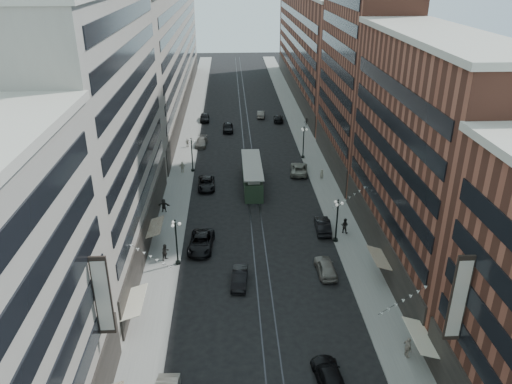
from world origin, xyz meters
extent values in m
plane|color=black|center=(0.00, 60.00, 0.00)|extent=(220.00, 220.00, 0.00)
cube|color=gray|center=(-11.00, 70.00, 0.07)|extent=(4.00, 180.00, 0.15)
cube|color=gray|center=(11.00, 70.00, 0.07)|extent=(4.00, 180.00, 0.15)
cube|color=#2D2D33|center=(-0.70, 70.00, 0.01)|extent=(0.12, 180.00, 0.02)
cube|color=#2D2D33|center=(0.70, 70.00, 0.01)|extent=(0.12, 180.00, 0.02)
cube|color=gray|center=(-17.00, 33.00, 14.00)|extent=(8.00, 36.00, 28.00)
cube|color=gray|center=(-17.00, 96.00, 13.00)|extent=(8.00, 90.00, 26.00)
cube|color=brown|center=(17.00, 28.00, 12.00)|extent=(8.00, 30.00, 24.00)
cube|color=brown|center=(17.00, 56.00, 21.00)|extent=(8.00, 26.00, 42.00)
cube|color=brown|center=(17.00, 105.00, 12.00)|extent=(8.00, 72.00, 24.00)
cylinder|color=black|center=(-9.20, 28.00, 0.30)|extent=(0.56, 0.56, 0.30)
cylinder|color=black|center=(-9.20, 28.00, 2.75)|extent=(0.18, 0.18, 5.20)
sphere|color=black|center=(-9.20, 28.00, 5.55)|extent=(0.24, 0.24, 0.24)
sphere|color=white|center=(-8.75, 28.00, 5.15)|extent=(0.36, 0.36, 0.36)
sphere|color=white|center=(-9.42, 28.39, 5.15)|extent=(0.36, 0.36, 0.36)
sphere|color=white|center=(-9.42, 27.61, 5.15)|extent=(0.36, 0.36, 0.36)
cylinder|color=black|center=(-9.20, 55.00, 0.30)|extent=(0.56, 0.56, 0.30)
cylinder|color=black|center=(-9.20, 55.00, 2.75)|extent=(0.18, 0.18, 5.20)
sphere|color=black|center=(-9.20, 55.00, 5.55)|extent=(0.24, 0.24, 0.24)
sphere|color=white|center=(-8.75, 55.00, 5.15)|extent=(0.36, 0.36, 0.36)
sphere|color=white|center=(-9.42, 55.39, 5.15)|extent=(0.36, 0.36, 0.36)
sphere|color=white|center=(-9.42, 54.61, 5.15)|extent=(0.36, 0.36, 0.36)
cylinder|color=black|center=(9.20, 32.00, 0.30)|extent=(0.56, 0.56, 0.30)
cylinder|color=black|center=(9.20, 32.00, 2.75)|extent=(0.18, 0.18, 5.20)
sphere|color=black|center=(9.20, 32.00, 5.55)|extent=(0.24, 0.24, 0.24)
sphere|color=white|center=(9.65, 32.00, 5.15)|extent=(0.36, 0.36, 0.36)
sphere|color=white|center=(8.97, 32.39, 5.15)|extent=(0.36, 0.36, 0.36)
sphere|color=white|center=(8.97, 31.61, 5.15)|extent=(0.36, 0.36, 0.36)
cylinder|color=black|center=(9.20, 60.00, 0.30)|extent=(0.56, 0.56, 0.30)
cylinder|color=black|center=(9.20, 60.00, 2.75)|extent=(0.18, 0.18, 5.20)
sphere|color=black|center=(9.20, 60.00, 5.55)|extent=(0.24, 0.24, 0.24)
sphere|color=white|center=(9.65, 60.00, 5.15)|extent=(0.36, 0.36, 0.36)
sphere|color=white|center=(8.97, 60.39, 5.15)|extent=(0.36, 0.36, 0.36)
sphere|color=white|center=(8.97, 59.61, 5.15)|extent=(0.36, 0.36, 0.36)
cube|color=#243925|center=(0.00, 49.07, 1.35)|extent=(2.60, 12.49, 2.71)
cube|color=gray|center=(0.00, 49.07, 3.02)|extent=(1.67, 11.45, 0.62)
cube|color=gray|center=(0.00, 49.07, 3.43)|extent=(2.81, 12.70, 0.16)
cylinder|color=black|center=(0.00, 44.39, 0.36)|extent=(2.39, 0.73, 0.73)
cylinder|color=black|center=(0.00, 53.75, 0.36)|extent=(2.39, 0.73, 0.73)
imported|color=black|center=(-6.80, 31.34, 0.82)|extent=(3.20, 6.12, 1.65)
imported|color=slate|center=(6.80, 25.46, 0.80)|extent=(2.05, 4.76, 1.60)
imported|color=black|center=(-2.48, 24.01, 0.72)|extent=(1.93, 4.51, 1.45)
imported|color=black|center=(4.28, 10.16, 0.75)|extent=(2.52, 5.30, 1.49)
imported|color=black|center=(-12.50, 34.98, 1.05)|extent=(0.93, 0.60, 1.80)
imported|color=#B4A595|center=(11.39, 12.56, 1.12)|extent=(0.72, 1.21, 1.94)
imported|color=black|center=(-6.80, 48.58, 0.74)|extent=(2.63, 5.38, 1.47)
imported|color=#635F58|center=(-8.40, 67.36, 0.70)|extent=(2.36, 5.00, 1.41)
imported|color=black|center=(-8.40, 82.94, 0.81)|extent=(2.01, 4.80, 1.62)
imported|color=black|center=(8.12, 34.72, 0.80)|extent=(1.95, 4.93, 1.60)
imported|color=gray|center=(7.61, 53.49, 0.78)|extent=(3.30, 5.89, 1.56)
imported|color=black|center=(7.07, 82.00, 0.70)|extent=(2.30, 4.93, 1.39)
imported|color=black|center=(-3.52, 75.70, 0.85)|extent=(2.02, 5.00, 1.70)
imported|color=#646058|center=(3.60, 85.17, 0.71)|extent=(1.98, 4.45, 1.42)
imported|color=black|center=(-12.17, 40.85, 1.08)|extent=(1.76, 0.66, 1.86)
imported|color=#BFB99E|center=(-10.77, 54.46, 1.08)|extent=(1.14, 0.62, 1.86)
imported|color=black|center=(10.66, 33.93, 1.12)|extent=(1.08, 0.91, 1.95)
imported|color=#A39D87|center=(10.73, 50.49, 0.99)|extent=(0.66, 0.47, 1.69)
imported|color=black|center=(12.50, 78.44, 0.90)|extent=(0.99, 0.44, 1.50)
imported|color=black|center=(-10.62, 28.95, 1.12)|extent=(1.00, 1.06, 1.94)
imported|color=gray|center=(-10.83, 66.55, 0.95)|extent=(1.02, 0.73, 1.59)
camera|label=1|loc=(-3.11, -19.18, 30.54)|focal=35.00mm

